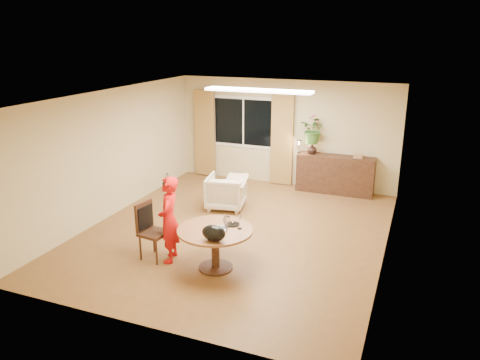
# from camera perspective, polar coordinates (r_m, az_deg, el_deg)

# --- Properties ---
(floor) EXTENTS (6.50, 6.50, 0.00)m
(floor) POSITION_cam_1_polar(r_m,az_deg,el_deg) (9.07, -0.50, -6.32)
(floor) COLOR brown
(floor) RESTS_ON ground
(ceiling) EXTENTS (6.50, 6.50, 0.00)m
(ceiling) POSITION_cam_1_polar(r_m,az_deg,el_deg) (8.36, -0.55, 10.19)
(ceiling) COLOR white
(ceiling) RESTS_ON wall_back
(wall_back) EXTENTS (5.50, 0.00, 5.50)m
(wall_back) POSITION_cam_1_polar(r_m,az_deg,el_deg) (11.61, 5.54, 5.72)
(wall_back) COLOR tan
(wall_back) RESTS_ON floor
(wall_left) EXTENTS (0.00, 6.50, 6.50)m
(wall_left) POSITION_cam_1_polar(r_m,az_deg,el_deg) (9.96, -15.38, 3.15)
(wall_left) COLOR tan
(wall_left) RESTS_ON floor
(wall_right) EXTENTS (0.00, 6.50, 6.50)m
(wall_right) POSITION_cam_1_polar(r_m,az_deg,el_deg) (8.05, 17.94, -0.47)
(wall_right) COLOR tan
(wall_right) RESTS_ON floor
(window) EXTENTS (1.70, 0.03, 1.30)m
(window) POSITION_cam_1_polar(r_m,az_deg,el_deg) (11.90, 0.42, 7.07)
(window) COLOR white
(window) RESTS_ON wall_back
(curtain_left) EXTENTS (0.55, 0.08, 2.25)m
(curtain_left) POSITION_cam_1_polar(r_m,az_deg,el_deg) (12.31, -4.30, 5.70)
(curtain_left) COLOR brown
(curtain_left) RESTS_ON wall_back
(curtain_right) EXTENTS (0.55, 0.08, 2.25)m
(curtain_right) POSITION_cam_1_polar(r_m,az_deg,el_deg) (11.57, 5.15, 4.90)
(curtain_right) COLOR brown
(curtain_right) RESTS_ON wall_back
(ceiling_panel) EXTENTS (2.20, 0.35, 0.05)m
(ceiling_panel) POSITION_cam_1_polar(r_m,az_deg,el_deg) (9.48, 2.23, 10.85)
(ceiling_panel) COLOR white
(ceiling_panel) RESTS_ON ceiling
(dining_table) EXTENTS (1.21, 1.21, 0.69)m
(dining_table) POSITION_cam_1_polar(r_m,az_deg,el_deg) (7.53, -3.03, -7.03)
(dining_table) COLOR brown
(dining_table) RESTS_ON floor
(dining_chair) EXTENTS (0.53, 0.49, 0.98)m
(dining_chair) POSITION_cam_1_polar(r_m,az_deg,el_deg) (8.00, -10.41, -6.21)
(dining_chair) COLOR black
(dining_chair) RESTS_ON floor
(child) EXTENTS (0.61, 0.49, 1.47)m
(child) POSITION_cam_1_polar(r_m,az_deg,el_deg) (7.81, -8.64, -4.78)
(child) COLOR red
(child) RESTS_ON floor
(laptop) EXTENTS (0.40, 0.32, 0.23)m
(laptop) POSITION_cam_1_polar(r_m,az_deg,el_deg) (7.44, -2.97, -5.14)
(laptop) COLOR #B7B7BC
(laptop) RESTS_ON dining_table
(tumbler) EXTENTS (0.07, 0.07, 0.11)m
(tumbler) POSITION_cam_1_polar(r_m,az_deg,el_deg) (7.69, -1.47, -4.85)
(tumbler) COLOR white
(tumbler) RESTS_ON dining_table
(wine_glass) EXTENTS (0.09, 0.09, 0.22)m
(wine_glass) POSITION_cam_1_polar(r_m,az_deg,el_deg) (7.43, -0.04, -5.19)
(wine_glass) COLOR white
(wine_glass) RESTS_ON dining_table
(pot_lid) EXTENTS (0.26, 0.26, 0.04)m
(pot_lid) POSITION_cam_1_polar(r_m,az_deg,el_deg) (7.61, -0.91, -5.36)
(pot_lid) COLOR white
(pot_lid) RESTS_ON dining_table
(handbag) EXTENTS (0.42, 0.30, 0.25)m
(handbag) POSITION_cam_1_polar(r_m,az_deg,el_deg) (7.03, -3.23, -6.47)
(handbag) COLOR black
(handbag) RESTS_ON dining_table
(armchair) EXTENTS (0.91, 0.93, 0.73)m
(armchair) POSITION_cam_1_polar(r_m,az_deg,el_deg) (10.15, -1.72, -1.44)
(armchair) COLOR beige
(armchair) RESTS_ON floor
(throw) EXTENTS (0.51, 0.59, 0.03)m
(throw) POSITION_cam_1_polar(r_m,az_deg,el_deg) (9.88, -0.49, 0.36)
(throw) COLOR beige
(throw) RESTS_ON armchair
(sideboard) EXTENTS (1.80, 0.44, 0.90)m
(sideboard) POSITION_cam_1_polar(r_m,az_deg,el_deg) (11.31, 11.52, 0.67)
(sideboard) COLOR black
(sideboard) RESTS_ON floor
(vase) EXTENTS (0.30, 0.30, 0.25)m
(vase) POSITION_cam_1_polar(r_m,az_deg,el_deg) (11.27, 8.77, 3.80)
(vase) COLOR black
(vase) RESTS_ON sideboard
(bouquet) EXTENTS (0.73, 0.68, 0.66)m
(bouquet) POSITION_cam_1_polar(r_m,az_deg,el_deg) (11.17, 8.98, 6.05)
(bouquet) COLOR #346F29
(bouquet) RESTS_ON vase
(book_stack) EXTENTS (0.26, 0.23, 0.09)m
(book_stack) POSITION_cam_1_polar(r_m,az_deg,el_deg) (11.11, 14.22, 2.84)
(book_stack) COLOR #906349
(book_stack) RESTS_ON sideboard
(desk_lamp) EXTENTS (0.16, 0.16, 0.33)m
(desk_lamp) POSITION_cam_1_polar(r_m,az_deg,el_deg) (11.28, 7.20, 4.09)
(desk_lamp) COLOR black
(desk_lamp) RESTS_ON sideboard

